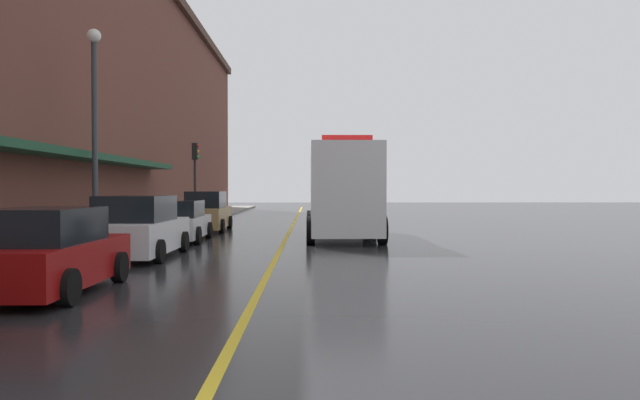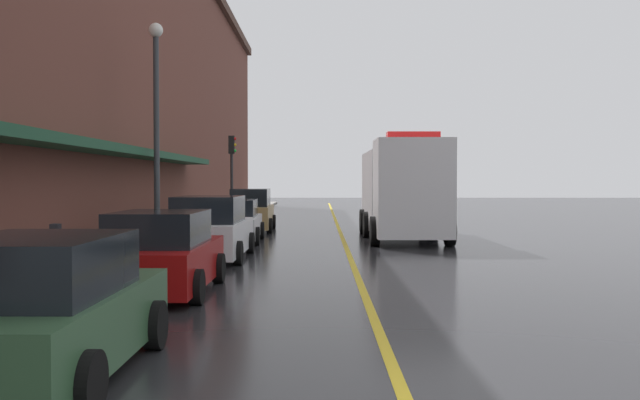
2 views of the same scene
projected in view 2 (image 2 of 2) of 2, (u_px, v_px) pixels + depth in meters
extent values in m
plane|color=#232326|center=(336.00, 229.00, 31.13)|extent=(112.00, 112.00, 0.00)
cube|color=gray|center=(200.00, 227.00, 31.11)|extent=(2.40, 70.00, 0.15)
cube|color=gold|center=(336.00, 229.00, 31.13)|extent=(0.16, 70.00, 0.01)
cube|color=brown|center=(51.00, 70.00, 29.89)|extent=(10.19, 64.00, 14.07)
cube|color=#19472D|center=(131.00, 153.00, 22.02)|extent=(1.20, 22.40, 0.24)
cube|color=#2D5133|center=(41.00, 327.00, 7.66)|extent=(1.83, 4.21, 0.79)
cube|color=black|center=(33.00, 266.00, 7.43)|extent=(1.64, 2.32, 0.65)
cylinder|color=black|center=(12.00, 325.00, 8.97)|extent=(0.22, 0.64, 0.64)
cylinder|color=black|center=(152.00, 325.00, 8.97)|extent=(0.22, 0.64, 0.64)
cylinder|color=black|center=(84.00, 384.00, 6.37)|extent=(0.22, 0.64, 0.64)
cube|color=maroon|center=(160.00, 264.00, 13.48)|extent=(1.81, 4.21, 0.79)
cube|color=black|center=(157.00, 228.00, 13.25)|extent=(1.63, 2.32, 0.65)
cylinder|color=black|center=(132.00, 268.00, 14.79)|extent=(0.22, 0.64, 0.64)
cylinder|color=black|center=(216.00, 268.00, 14.79)|extent=(0.22, 0.64, 0.64)
cylinder|color=black|center=(92.00, 287.00, 12.19)|extent=(0.22, 0.64, 0.64)
cylinder|color=black|center=(194.00, 287.00, 12.18)|extent=(0.22, 0.64, 0.64)
cube|color=silver|center=(208.00, 237.00, 19.31)|extent=(1.93, 4.65, 0.88)
cube|color=black|center=(207.00, 209.00, 19.05)|extent=(1.72, 2.57, 0.72)
cylinder|color=black|center=(185.00, 243.00, 20.76)|extent=(0.23, 0.64, 0.64)
cylinder|color=black|center=(248.00, 243.00, 20.74)|extent=(0.23, 0.64, 0.64)
cylinder|color=black|center=(162.00, 253.00, 17.89)|extent=(0.23, 0.64, 0.64)
cylinder|color=black|center=(235.00, 253.00, 17.87)|extent=(0.23, 0.64, 0.64)
cube|color=silver|center=(230.00, 227.00, 24.55)|extent=(1.95, 4.48, 0.75)
cube|color=black|center=(230.00, 208.00, 24.31)|extent=(1.71, 2.48, 0.61)
cylinder|color=black|center=(209.00, 230.00, 25.90)|extent=(0.24, 0.65, 0.64)
cylinder|color=black|center=(259.00, 230.00, 25.95)|extent=(0.24, 0.65, 0.64)
cylinder|color=black|center=(199.00, 236.00, 23.15)|extent=(0.24, 0.65, 0.64)
cylinder|color=black|center=(254.00, 236.00, 23.21)|extent=(0.24, 0.65, 0.64)
cube|color=#A5844C|center=(249.00, 216.00, 29.92)|extent=(1.79, 4.55, 0.92)
cube|color=black|center=(248.00, 197.00, 29.67)|extent=(1.59, 2.51, 0.75)
cylinder|color=black|center=(232.00, 222.00, 31.32)|extent=(0.23, 0.64, 0.64)
cylinder|color=black|center=(271.00, 222.00, 31.35)|extent=(0.23, 0.64, 0.64)
cylinder|color=black|center=(225.00, 226.00, 28.51)|extent=(0.23, 0.64, 0.64)
cylinder|color=black|center=(267.00, 226.00, 28.54)|extent=(0.23, 0.64, 0.64)
cube|color=silver|center=(410.00, 188.00, 23.03)|extent=(2.52, 2.27, 3.30)
cube|color=silver|center=(395.00, 190.00, 27.23)|extent=(2.53, 5.50, 3.03)
cube|color=red|center=(410.00, 136.00, 22.98)|extent=(1.76, 0.61, 0.24)
cylinder|color=black|center=(447.00, 231.00, 23.17)|extent=(0.30, 1.00, 1.00)
cylinder|color=black|center=(372.00, 231.00, 23.15)|extent=(0.30, 1.00, 1.00)
cylinder|color=black|center=(430.00, 225.00, 26.59)|extent=(0.30, 1.00, 1.00)
cylinder|color=black|center=(365.00, 225.00, 26.57)|extent=(0.30, 1.00, 1.00)
cylinder|color=black|center=(421.00, 221.00, 28.81)|extent=(0.30, 1.00, 1.00)
cylinder|color=black|center=(361.00, 221.00, 28.79)|extent=(0.30, 1.00, 1.00)
cylinder|color=#4C4C51|center=(53.00, 271.00, 11.61)|extent=(0.07, 0.07, 1.05)
cube|color=black|center=(53.00, 232.00, 11.59)|extent=(0.14, 0.18, 0.28)
cylinder|color=#4C4C51|center=(176.00, 229.00, 21.64)|extent=(0.07, 0.07, 1.05)
cube|color=black|center=(175.00, 208.00, 21.62)|extent=(0.14, 0.18, 0.28)
cylinder|color=#33383D|center=(154.00, 142.00, 21.29)|extent=(0.18, 0.18, 6.50)
sphere|color=white|center=(153.00, 30.00, 21.19)|extent=(0.44, 0.44, 0.44)
cylinder|color=#232326|center=(229.00, 188.00, 34.39)|extent=(0.14, 0.14, 3.40)
cube|color=black|center=(229.00, 145.00, 34.33)|extent=(0.28, 0.36, 0.90)
sphere|color=red|center=(232.00, 139.00, 34.32)|extent=(0.16, 0.16, 0.16)
sphere|color=gold|center=(232.00, 145.00, 34.33)|extent=(0.16, 0.16, 0.16)
sphere|color=green|center=(232.00, 151.00, 34.34)|extent=(0.16, 0.16, 0.16)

